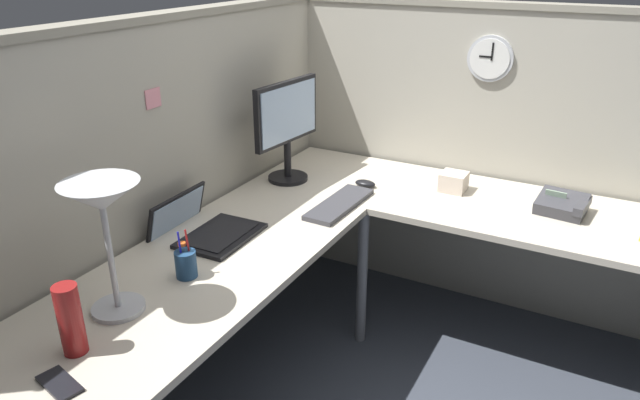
{
  "coord_description": "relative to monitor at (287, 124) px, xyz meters",
  "views": [
    {
      "loc": [
        -2.08,
        -0.81,
        1.81
      ],
      "look_at": [
        -0.07,
        0.26,
        0.83
      ],
      "focal_mm": 32.86,
      "sensor_mm": 36.0,
      "label": 1
    }
  ],
  "objects": [
    {
      "name": "pinned_note_leftmost",
      "position": [
        -0.7,
        0.18,
        0.25
      ],
      "size": [
        0.08,
        0.0,
        0.08
      ],
      "primitive_type": "cube",
      "color": "pink"
    },
    {
      "name": "cubicle_wall_back",
      "position": [
        -0.65,
        0.23,
        -0.23
      ],
      "size": [
        2.57,
        0.12,
        1.58
      ],
      "color": "#A8A393",
      "rests_on": "ground"
    },
    {
      "name": "wall_clock",
      "position": [
        0.53,
        -0.82,
        0.3
      ],
      "size": [
        0.04,
        0.22,
        0.22
      ],
      "color": "#B7BABF"
    },
    {
      "name": "office_phone",
      "position": [
        0.22,
        -1.28,
        -0.26
      ],
      "size": [
        0.21,
        0.22,
        0.11
      ],
      "color": "#38383D",
      "rests_on": "desk"
    },
    {
      "name": "tissue_box",
      "position": [
        0.25,
        -0.78,
        -0.25
      ],
      "size": [
        0.12,
        0.12,
        0.09
      ],
      "primitive_type": "cube",
      "color": "beige",
      "rests_on": "desk"
    },
    {
      "name": "desk",
      "position": [
        -0.43,
        -0.69,
        -0.39
      ],
      "size": [
        2.35,
        2.15,
        0.73
      ],
      "color": "beige",
      "rests_on": "ground"
    },
    {
      "name": "computer_mouse",
      "position": [
        0.1,
        -0.38,
        -0.28
      ],
      "size": [
        0.06,
        0.1,
        0.03
      ],
      "primitive_type": "ellipsoid",
      "color": "black",
      "rests_on": "desk"
    },
    {
      "name": "ground_plane",
      "position": [
        -0.28,
        -0.64,
        -1.02
      ],
      "size": [
        6.8,
        6.8,
        0.0
      ],
      "primitive_type": "plane",
      "color": "#383D47"
    },
    {
      "name": "desk_lamp_dome",
      "position": [
        -1.26,
        -0.12,
        0.07
      ],
      "size": [
        0.24,
        0.24,
        0.44
      ],
      "color": "#B7BABF",
      "rests_on": "desk"
    },
    {
      "name": "keyboard",
      "position": [
        -0.18,
        -0.38,
        -0.28
      ],
      "size": [
        0.43,
        0.15,
        0.02
      ],
      "primitive_type": "cube",
      "rotation": [
        0.0,
        0.0,
        -0.03
      ],
      "color": "#38383D",
      "rests_on": "desk"
    },
    {
      "name": "thermos_flask",
      "position": [
        -1.47,
        -0.17,
        -0.18
      ],
      "size": [
        0.07,
        0.07,
        0.22
      ],
      "primitive_type": "cylinder",
      "color": "maroon",
      "rests_on": "desk"
    },
    {
      "name": "laptop",
      "position": [
        -0.69,
        0.0,
        -0.27
      ],
      "size": [
        0.35,
        0.39,
        0.22
      ],
      "color": "black",
      "rests_on": "desk"
    },
    {
      "name": "cubicle_wall_right",
      "position": [
        0.59,
        -0.9,
        -0.23
      ],
      "size": [
        0.12,
        2.37,
        1.58
      ],
      "color": "#A8A393",
      "rests_on": "ground"
    },
    {
      "name": "pen_cup",
      "position": [
        -0.99,
        -0.17,
        -0.24
      ],
      "size": [
        0.08,
        0.08,
        0.18
      ],
      "color": "navy",
      "rests_on": "desk"
    },
    {
      "name": "monitor",
      "position": [
        0.0,
        0.0,
        0.0
      ],
      "size": [
        0.46,
        0.2,
        0.5
      ],
      "color": "black",
      "rests_on": "desk"
    },
    {
      "name": "cell_phone",
      "position": [
        -1.59,
        -0.24,
        -0.29
      ],
      "size": [
        0.1,
        0.16,
        0.01
      ],
      "primitive_type": "cube",
      "rotation": [
        0.0,
        0.0,
        -0.23
      ],
      "color": "black",
      "rests_on": "desk"
    }
  ]
}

